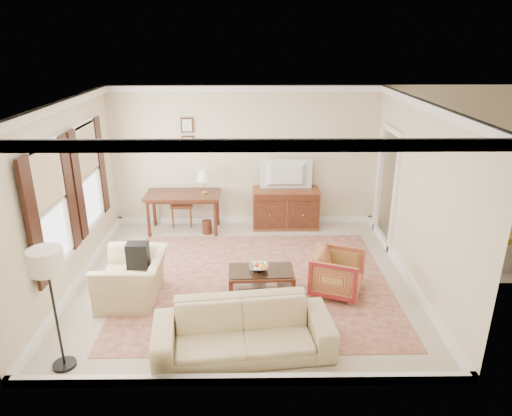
{
  "coord_description": "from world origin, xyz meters",
  "views": [
    {
      "loc": [
        0.11,
        -6.71,
        3.8
      ],
      "look_at": [
        0.2,
        0.3,
        1.15
      ],
      "focal_mm": 32.0,
      "sensor_mm": 36.0,
      "label": 1
    }
  ],
  "objects_px": {
    "coffee_table": "(261,276)",
    "sofa": "(243,323)",
    "club_armchair": "(132,271)",
    "striped_armchair": "(337,271)",
    "sideboard": "(285,208)",
    "writing_desk": "(183,199)",
    "tv": "(287,166)"
  },
  "relations": [
    {
      "from": "coffee_table",
      "to": "sofa",
      "type": "relative_size",
      "value": 0.45
    },
    {
      "from": "club_armchair",
      "to": "sofa",
      "type": "xyz_separation_m",
      "value": [
        1.7,
        -1.29,
        -0.04
      ]
    },
    {
      "from": "striped_armchair",
      "to": "sofa",
      "type": "bearing_deg",
      "value": 155.5
    },
    {
      "from": "sideboard",
      "to": "striped_armchair",
      "type": "distance_m",
      "value": 2.73
    },
    {
      "from": "sideboard",
      "to": "club_armchair",
      "type": "bearing_deg",
      "value": -132.11
    },
    {
      "from": "striped_armchair",
      "to": "club_armchair",
      "type": "distance_m",
      "value": 3.15
    },
    {
      "from": "writing_desk",
      "to": "club_armchair",
      "type": "xyz_separation_m",
      "value": [
        -0.43,
        -2.62,
        -0.23
      ]
    },
    {
      "from": "writing_desk",
      "to": "coffee_table",
      "type": "xyz_separation_m",
      "value": [
        1.53,
        -2.51,
        -0.39
      ]
    },
    {
      "from": "sideboard",
      "to": "tv",
      "type": "distance_m",
      "value": 0.93
    },
    {
      "from": "tv",
      "to": "coffee_table",
      "type": "height_order",
      "value": "tv"
    },
    {
      "from": "coffee_table",
      "to": "striped_armchair",
      "type": "distance_m",
      "value": 1.19
    },
    {
      "from": "tv",
      "to": "striped_armchair",
      "type": "distance_m",
      "value": 2.88
    },
    {
      "from": "club_armchair",
      "to": "sofa",
      "type": "height_order",
      "value": "club_armchair"
    },
    {
      "from": "club_armchair",
      "to": "sofa",
      "type": "bearing_deg",
      "value": 53.72
    },
    {
      "from": "club_armchair",
      "to": "sofa",
      "type": "distance_m",
      "value": 2.13
    },
    {
      "from": "tv",
      "to": "coffee_table",
      "type": "distance_m",
      "value": 2.92
    },
    {
      "from": "writing_desk",
      "to": "club_armchair",
      "type": "height_order",
      "value": "club_armchair"
    },
    {
      "from": "sideboard",
      "to": "sofa",
      "type": "distance_m",
      "value": 4.17
    },
    {
      "from": "sideboard",
      "to": "striped_armchair",
      "type": "xyz_separation_m",
      "value": [
        0.61,
        -2.66,
        -0.04
      ]
    },
    {
      "from": "sideboard",
      "to": "tv",
      "type": "xyz_separation_m",
      "value": [
        -0.0,
        -0.02,
        0.93
      ]
    },
    {
      "from": "sofa",
      "to": "coffee_table",
      "type": "bearing_deg",
      "value": 72.74
    },
    {
      "from": "writing_desk",
      "to": "striped_armchair",
      "type": "relative_size",
      "value": 1.97
    },
    {
      "from": "writing_desk",
      "to": "tv",
      "type": "xyz_separation_m",
      "value": [
        2.1,
        0.16,
        0.64
      ]
    },
    {
      "from": "sideboard",
      "to": "writing_desk",
      "type": "bearing_deg",
      "value": -175.08
    },
    {
      "from": "coffee_table",
      "to": "sofa",
      "type": "bearing_deg",
      "value": -100.58
    },
    {
      "from": "striped_armchair",
      "to": "writing_desk",
      "type": "bearing_deg",
      "value": 68.59
    },
    {
      "from": "sideboard",
      "to": "coffee_table",
      "type": "distance_m",
      "value": 2.75
    },
    {
      "from": "writing_desk",
      "to": "striped_armchair",
      "type": "height_order",
      "value": "writing_desk"
    },
    {
      "from": "tv",
      "to": "club_armchair",
      "type": "xyz_separation_m",
      "value": [
        -2.53,
        -2.78,
        -0.87
      ]
    },
    {
      "from": "sofa",
      "to": "writing_desk",
      "type": "bearing_deg",
      "value": 101.37
    },
    {
      "from": "striped_armchair",
      "to": "sideboard",
      "type": "bearing_deg",
      "value": 33.98
    },
    {
      "from": "sofa",
      "to": "club_armchair",
      "type": "bearing_deg",
      "value": 136.2
    }
  ]
}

